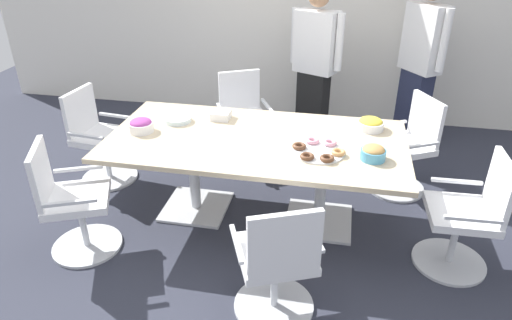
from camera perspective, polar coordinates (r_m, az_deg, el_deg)
ground_plane at (r=4.08m, az=0.00°, el=-6.86°), size 10.00×10.00×0.01m
back_wall at (r=5.78m, az=4.91°, el=18.88°), size 8.00×0.10×2.80m
conference_table at (r=3.75m, az=0.00°, el=1.01°), size 2.40×1.20×0.75m
office_chair_0 at (r=4.86m, az=-1.60°, el=4.84°), size 0.73×0.73×0.91m
office_chair_1 at (r=4.68m, az=-18.95°, el=2.24°), size 0.60×0.60×0.91m
office_chair_2 at (r=3.75m, az=-22.05°, el=-5.24°), size 0.71×0.71×0.91m
office_chair_3 at (r=2.95m, az=2.63°, el=-13.03°), size 0.71×0.71×0.91m
office_chair_4 at (r=3.65m, az=24.81°, el=-6.80°), size 0.56×0.56×0.91m
office_chair_5 at (r=4.48m, az=18.20°, el=1.17°), size 0.73×0.73×0.91m
person_standing_0 at (r=5.10m, az=7.34°, el=11.67°), size 0.59×0.38×1.73m
person_standing_1 at (r=5.25m, az=19.79°, el=11.36°), size 0.44×0.54×1.82m
snack_bowl_candy_mix at (r=3.91m, az=-14.15°, el=4.23°), size 0.21×0.21×0.11m
snack_bowl_cookies at (r=3.46m, az=14.40°, el=0.90°), size 0.19×0.19×0.11m
snack_bowl_chips_yellow at (r=3.96m, az=14.08°, el=4.41°), size 0.22×0.22×0.10m
donut_platter at (r=3.50m, az=7.82°, el=1.19°), size 0.41×0.40×0.04m
plate_stack at (r=4.05m, az=-9.73°, el=5.03°), size 0.23×0.23×0.04m
napkin_pile at (r=4.06m, az=-4.39°, el=5.61°), size 0.16×0.16×0.07m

